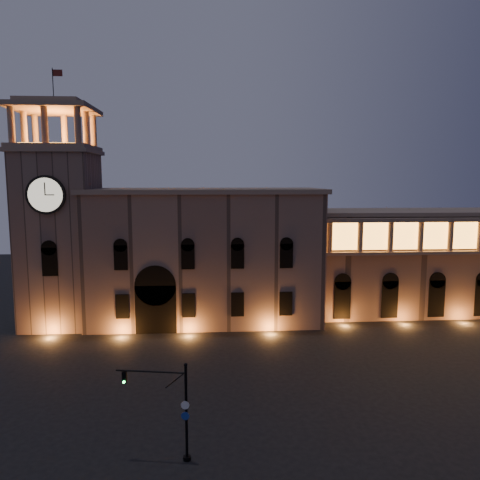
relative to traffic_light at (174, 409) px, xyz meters
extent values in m
plane|color=black|center=(3.84, 10.34, -3.60)|extent=(160.00, 160.00, 0.00)
cube|color=#775B4E|center=(1.84, 32.34, 4.90)|extent=(30.00, 12.00, 17.00)
cube|color=#856D5C|center=(1.84, 32.34, 13.70)|extent=(30.80, 12.80, 0.60)
cube|color=black|center=(-4.16, 26.94, -0.60)|extent=(5.00, 1.40, 6.00)
cylinder|color=black|center=(-4.16, 26.94, 2.40)|extent=(5.00, 1.40, 5.00)
cube|color=orange|center=(-4.16, 26.74, -0.80)|extent=(4.20, 0.20, 5.00)
cube|color=#775B4E|center=(-16.66, 31.34, 7.40)|extent=(9.00, 9.00, 22.00)
cube|color=#856D5C|center=(-16.66, 31.34, 18.65)|extent=(9.80, 9.80, 0.50)
cylinder|color=black|center=(-16.66, 26.66, 13.40)|extent=(4.60, 0.35, 4.60)
cylinder|color=beige|center=(-16.66, 26.52, 13.40)|extent=(4.00, 0.12, 4.00)
cube|color=#856D5C|center=(-16.66, 31.34, 19.15)|extent=(9.40, 9.40, 0.50)
cube|color=orange|center=(-16.66, 31.34, 19.45)|extent=(6.80, 6.80, 0.15)
cylinder|color=#856D5C|center=(-20.46, 27.54, 21.50)|extent=(0.76, 0.76, 4.20)
cylinder|color=#856D5C|center=(-16.66, 27.54, 21.50)|extent=(0.76, 0.76, 4.20)
cylinder|color=#856D5C|center=(-12.86, 27.54, 21.50)|extent=(0.76, 0.76, 4.20)
cylinder|color=#856D5C|center=(-20.46, 35.14, 21.50)|extent=(0.76, 0.76, 4.20)
cylinder|color=#856D5C|center=(-16.66, 35.14, 21.50)|extent=(0.76, 0.76, 4.20)
cylinder|color=#856D5C|center=(-12.86, 35.14, 21.50)|extent=(0.76, 0.76, 4.20)
cylinder|color=#856D5C|center=(-20.46, 31.34, 21.50)|extent=(0.76, 0.76, 4.20)
cylinder|color=#856D5C|center=(-12.86, 31.34, 21.50)|extent=(0.76, 0.76, 4.20)
cube|color=#856D5C|center=(-16.66, 31.34, 23.90)|extent=(9.80, 9.80, 0.60)
cube|color=#856D5C|center=(-16.66, 31.34, 24.50)|extent=(7.50, 7.50, 0.60)
cylinder|color=black|center=(-16.66, 31.34, 26.80)|extent=(0.10, 0.10, 4.00)
plane|color=#541C18|center=(-16.06, 31.34, 28.20)|extent=(1.20, 0.00, 1.20)
cube|color=brown|center=(35.84, 34.34, 3.40)|extent=(40.00, 10.00, 14.00)
cube|color=#856D5C|center=(35.84, 34.34, 10.65)|extent=(40.60, 10.60, 0.50)
cube|color=#856D5C|center=(35.84, 28.84, 5.70)|extent=(40.00, 1.20, 0.40)
cube|color=#856D5C|center=(35.84, 28.84, 10.00)|extent=(40.00, 1.40, 0.50)
cube|color=orange|center=(35.84, 29.39, 7.90)|extent=(38.00, 0.15, 3.60)
cylinder|color=#856D5C|center=(17.84, 28.84, 7.90)|extent=(0.70, 0.70, 4.00)
cylinder|color=#856D5C|center=(21.84, 28.84, 7.90)|extent=(0.70, 0.70, 4.00)
cylinder|color=#856D5C|center=(25.84, 28.84, 7.90)|extent=(0.70, 0.70, 4.00)
cylinder|color=#856D5C|center=(29.84, 28.84, 7.90)|extent=(0.70, 0.70, 4.00)
cylinder|color=#856D5C|center=(33.84, 28.84, 7.90)|extent=(0.70, 0.70, 4.00)
cylinder|color=#856D5C|center=(37.84, 28.84, 7.90)|extent=(0.70, 0.70, 4.00)
cylinder|color=black|center=(0.83, -0.13, -0.29)|extent=(0.19, 0.19, 6.63)
cylinder|color=black|center=(0.83, -0.13, -3.46)|extent=(0.53, 0.53, 0.28)
sphere|color=black|center=(0.83, -0.13, 3.12)|extent=(0.27, 0.27, 0.27)
cylinder|color=black|center=(-1.51, 0.26, 2.55)|extent=(4.69, 0.88, 0.11)
cube|color=black|center=(-3.28, 0.55, 2.08)|extent=(0.32, 0.31, 0.81)
cylinder|color=#0CE53F|center=(-3.31, 0.40, 1.82)|extent=(0.18, 0.10, 0.17)
cylinder|color=silver|center=(0.76, -0.25, 0.38)|extent=(0.57, 0.13, 0.57)
cylinder|color=navy|center=(0.76, -0.25, -0.38)|extent=(0.57, 0.13, 0.57)
camera|label=1|loc=(2.49, -29.66, 15.23)|focal=35.00mm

